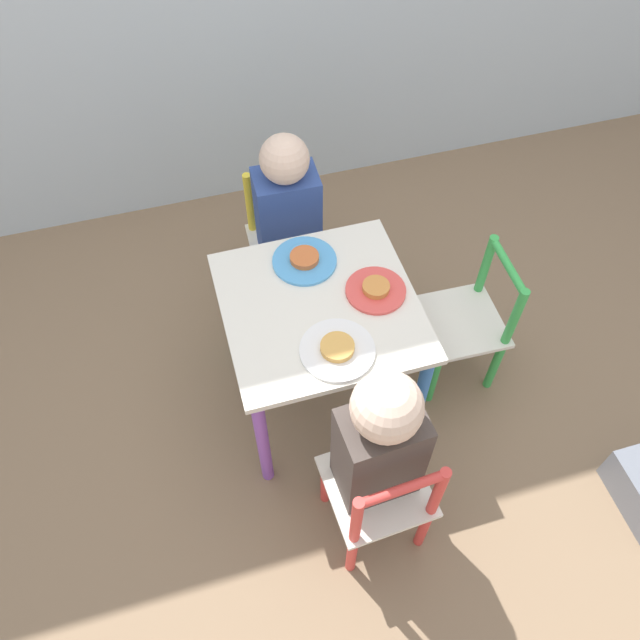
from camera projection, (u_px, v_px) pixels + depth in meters
name	position (u px, v px, depth m)	size (l,w,h in m)	color
ground_plane	(320.00, 393.00, 2.11)	(6.00, 6.00, 0.00)	#7F664C
kids_table	(320.00, 322.00, 1.78)	(0.53, 0.53, 0.49)	silver
chair_yellow	(287.00, 243.00, 2.19)	(0.27, 0.27, 0.50)	silver
chair_red	(380.00, 496.00, 1.64)	(0.27, 0.27, 0.50)	silver
chair_green	(466.00, 323.00, 1.98)	(0.27, 0.27, 0.50)	silver
child_back	(289.00, 218.00, 2.01)	(0.20, 0.21, 0.72)	#7A6B5B
child_front	(377.00, 444.00, 1.52)	(0.21, 0.22, 0.74)	#38383D
plate_back	(305.00, 260.00, 1.80)	(0.19, 0.19, 0.03)	#4C9EE0
plate_front	(337.00, 349.00, 1.61)	(0.20, 0.20, 0.03)	white
plate_right	(376.00, 290.00, 1.73)	(0.17, 0.17, 0.03)	#E54C47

